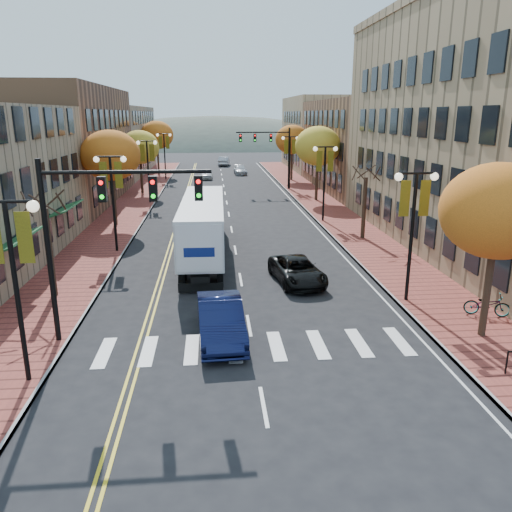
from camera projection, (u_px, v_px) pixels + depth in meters
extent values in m
plane|color=black|center=(258.00, 373.00, 16.93)|extent=(200.00, 200.00, 0.00)
cube|color=brown|center=(132.00, 206.00, 47.28)|extent=(4.00, 85.00, 0.15)
cube|color=brown|center=(319.00, 203.00, 48.79)|extent=(4.00, 85.00, 0.15)
cube|color=brown|center=(50.00, 146.00, 48.47)|extent=(12.00, 24.00, 11.00)
cube|color=#9E8966|center=(104.00, 140.00, 72.62)|extent=(12.00, 26.00, 9.50)
cube|color=brown|center=(385.00, 145.00, 57.34)|extent=(15.00, 24.00, 10.00)
cube|color=#9E8966|center=(338.00, 134.00, 78.27)|extent=(15.00, 20.00, 11.00)
cylinder|color=#382619|center=(50.00, 253.00, 23.22)|extent=(0.28, 0.28, 4.20)
cylinder|color=#382619|center=(114.00, 193.00, 38.45)|extent=(0.28, 0.28, 4.90)
ellipsoid|color=orange|center=(111.00, 155.00, 37.66)|extent=(4.48, 4.48, 3.81)
cylinder|color=#382619|center=(141.00, 172.00, 53.82)|extent=(0.28, 0.28, 4.55)
ellipsoid|color=yellow|center=(140.00, 147.00, 53.09)|extent=(4.16, 4.16, 3.54)
cylinder|color=#382619|center=(158.00, 156.00, 70.99)|extent=(0.28, 0.28, 5.04)
ellipsoid|color=orange|center=(157.00, 135.00, 70.18)|extent=(4.61, 4.61, 3.92)
cylinder|color=#382619|center=(489.00, 280.00, 18.93)|extent=(0.28, 0.28, 4.55)
ellipsoid|color=orange|center=(498.00, 211.00, 18.21)|extent=(4.16, 4.16, 3.54)
cylinder|color=#382619|center=(364.00, 208.00, 34.31)|extent=(0.28, 0.28, 4.20)
cylinder|color=#382619|center=(317.00, 175.00, 49.54)|extent=(0.28, 0.28, 4.90)
ellipsoid|color=yellow|center=(318.00, 146.00, 48.75)|extent=(4.48, 4.48, 3.81)
cylinder|color=#382619|center=(292.00, 161.00, 64.88)|extent=(0.28, 0.28, 4.76)
ellipsoid|color=orange|center=(292.00, 139.00, 64.12)|extent=(4.35, 4.35, 3.70)
cylinder|color=black|center=(17.00, 297.00, 15.47)|extent=(0.16, 0.16, 6.00)
cylinder|color=black|center=(4.00, 202.00, 14.65)|extent=(1.60, 0.10, 0.10)
sphere|color=#FFF2CC|center=(33.00, 206.00, 14.76)|extent=(0.36, 0.36, 0.36)
cube|color=#ACA016|center=(25.00, 238.00, 14.99)|extent=(0.45, 0.03, 1.60)
cylinder|color=black|center=(114.00, 206.00, 30.80)|extent=(0.16, 0.16, 6.00)
cylinder|color=black|center=(110.00, 157.00, 29.98)|extent=(1.60, 0.10, 0.10)
sphere|color=#FFF2CC|center=(96.00, 159.00, 29.95)|extent=(0.36, 0.36, 0.36)
sphere|color=#FFF2CC|center=(123.00, 159.00, 30.08)|extent=(0.36, 0.36, 0.36)
cube|color=#ACA016|center=(104.00, 175.00, 30.24)|extent=(0.45, 0.03, 1.60)
cube|color=#ACA016|center=(119.00, 175.00, 30.32)|extent=(0.45, 0.03, 1.60)
cylinder|color=black|center=(148.00, 173.00, 48.04)|extent=(0.16, 0.16, 6.00)
cylinder|color=black|center=(147.00, 141.00, 47.22)|extent=(1.60, 0.10, 0.10)
sphere|color=#FFF2CC|center=(138.00, 143.00, 47.19)|extent=(0.36, 0.36, 0.36)
sphere|color=#FFF2CC|center=(155.00, 143.00, 47.33)|extent=(0.36, 0.36, 0.36)
cube|color=#ACA016|center=(142.00, 153.00, 47.48)|extent=(0.45, 0.03, 1.60)
cube|color=#ACA016|center=(152.00, 153.00, 47.56)|extent=(0.45, 0.03, 1.60)
cylinder|color=black|center=(165.00, 157.00, 65.28)|extent=(0.16, 0.16, 6.00)
cylinder|color=black|center=(164.00, 134.00, 64.46)|extent=(1.60, 0.10, 0.10)
sphere|color=#FFF2CC|center=(157.00, 135.00, 64.43)|extent=(0.36, 0.36, 0.36)
sphere|color=#FFF2CC|center=(170.00, 135.00, 64.57)|extent=(0.36, 0.36, 0.36)
cube|color=#ACA016|center=(161.00, 142.00, 64.72)|extent=(0.45, 0.03, 1.60)
cube|color=#ACA016|center=(168.00, 142.00, 64.80)|extent=(0.45, 0.03, 1.60)
cylinder|color=black|center=(411.00, 240.00, 22.48)|extent=(0.16, 0.16, 6.00)
cylinder|color=black|center=(417.00, 173.00, 21.66)|extent=(1.60, 0.10, 0.10)
sphere|color=#FFF2CC|center=(399.00, 177.00, 21.63)|extent=(0.36, 0.36, 0.36)
sphere|color=#FFF2CC|center=(434.00, 177.00, 21.77)|extent=(0.36, 0.36, 0.36)
cube|color=#ACA016|center=(405.00, 199.00, 21.92)|extent=(0.45, 0.03, 1.60)
cube|color=#ACA016|center=(425.00, 198.00, 22.00)|extent=(0.45, 0.03, 1.60)
cylinder|color=black|center=(324.00, 185.00, 39.72)|extent=(0.16, 0.16, 6.00)
cylinder|color=black|center=(326.00, 147.00, 38.90)|extent=(1.60, 0.10, 0.10)
sphere|color=#FFF2CC|center=(315.00, 149.00, 38.87)|extent=(0.36, 0.36, 0.36)
sphere|color=#FFF2CC|center=(335.00, 149.00, 39.01)|extent=(0.36, 0.36, 0.36)
cube|color=#ACA016|center=(319.00, 161.00, 39.16)|extent=(0.45, 0.03, 1.60)
cube|color=#ACA016|center=(331.00, 161.00, 39.24)|extent=(0.45, 0.03, 1.60)
cylinder|color=black|center=(290.00, 164.00, 56.96)|extent=(0.16, 0.16, 6.00)
cylinder|color=black|center=(290.00, 137.00, 56.14)|extent=(1.60, 0.10, 0.10)
sphere|color=#FFF2CC|center=(283.00, 138.00, 56.11)|extent=(0.36, 0.36, 0.36)
sphere|color=#FFF2CC|center=(297.00, 138.00, 56.25)|extent=(0.36, 0.36, 0.36)
cube|color=#ACA016|center=(286.00, 147.00, 56.40)|extent=(0.45, 0.03, 1.60)
cube|color=#ACA016|center=(294.00, 147.00, 56.48)|extent=(0.45, 0.03, 1.60)
cylinder|color=black|center=(49.00, 256.00, 18.22)|extent=(0.20, 0.20, 7.00)
cylinder|color=black|center=(127.00, 172.00, 17.65)|extent=(6.00, 0.14, 0.14)
cube|color=black|center=(102.00, 189.00, 17.74)|extent=(0.30, 0.25, 0.90)
sphere|color=#FF0C0C|center=(101.00, 183.00, 17.53)|extent=(0.16, 0.16, 0.16)
cube|color=black|center=(153.00, 189.00, 17.89)|extent=(0.30, 0.25, 0.90)
sphere|color=#FF0C0C|center=(152.00, 182.00, 17.68)|extent=(0.16, 0.16, 0.16)
cube|color=black|center=(199.00, 188.00, 18.02)|extent=(0.30, 0.25, 0.90)
sphere|color=#FF0C0C|center=(198.00, 182.00, 17.82)|extent=(0.16, 0.16, 0.16)
cylinder|color=black|center=(289.00, 159.00, 56.82)|extent=(0.20, 0.20, 7.00)
cylinder|color=black|center=(263.00, 132.00, 55.74)|extent=(6.00, 0.14, 0.14)
cube|color=black|center=(271.00, 138.00, 55.98)|extent=(0.30, 0.25, 0.90)
sphere|color=#FF0C0C|center=(271.00, 135.00, 55.78)|extent=(0.16, 0.16, 0.16)
cube|color=black|center=(255.00, 138.00, 55.83)|extent=(0.30, 0.25, 0.90)
sphere|color=#FF0C0C|center=(255.00, 136.00, 55.63)|extent=(0.16, 0.16, 0.16)
cube|color=black|center=(240.00, 138.00, 55.70)|extent=(0.30, 0.25, 0.90)
sphere|color=#FF0C0C|center=(241.00, 136.00, 55.49)|extent=(0.16, 0.16, 0.16)
cube|color=black|center=(204.00, 248.00, 29.66)|extent=(1.10, 11.90, 0.32)
cube|color=silver|center=(203.00, 222.00, 29.22)|extent=(2.57, 11.92, 2.56)
cube|color=black|center=(206.00, 213.00, 36.48)|extent=(2.33, 2.78, 2.29)
cylinder|color=black|center=(182.00, 279.00, 25.12)|extent=(0.33, 0.92, 0.91)
cylinder|color=black|center=(220.00, 278.00, 25.26)|extent=(0.33, 0.92, 0.91)
cylinder|color=black|center=(184.00, 273.00, 26.18)|extent=(0.33, 0.92, 0.91)
cylinder|color=black|center=(220.00, 272.00, 26.31)|extent=(0.33, 0.92, 0.91)
cylinder|color=black|center=(193.00, 230.00, 35.65)|extent=(0.33, 0.92, 0.91)
cylinder|color=black|center=(220.00, 230.00, 35.78)|extent=(0.33, 0.92, 0.91)
cylinder|color=black|center=(194.00, 224.00, 37.58)|extent=(0.33, 0.92, 0.91)
cylinder|color=black|center=(220.00, 224.00, 37.71)|extent=(0.33, 0.92, 0.91)
imported|color=#0D1235|center=(221.00, 319.00, 19.35)|extent=(1.97, 4.95, 1.60)
imported|color=black|center=(297.00, 271.00, 25.87)|extent=(2.79, 4.96, 1.31)
imported|color=silver|center=(207.00, 174.00, 67.30)|extent=(1.60, 3.88, 1.32)
imported|color=#B3B4BB|center=(240.00, 170.00, 72.27)|extent=(1.88, 4.34, 1.24)
imported|color=#A5A4AC|center=(224.00, 161.00, 84.57)|extent=(2.17, 4.78, 1.52)
imported|color=gray|center=(487.00, 305.00, 21.29)|extent=(1.97, 1.26, 0.98)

